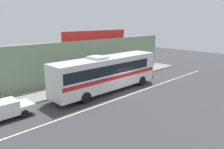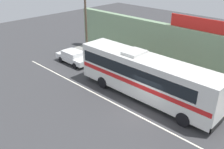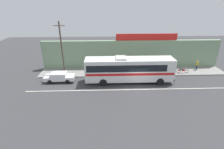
% 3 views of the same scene
% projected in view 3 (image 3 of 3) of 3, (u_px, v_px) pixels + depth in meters
% --- Properties ---
extents(ground_plane, '(70.00, 70.00, 0.00)m').
position_uv_depth(ground_plane, '(138.00, 87.00, 23.72)').
color(ground_plane, '#3A3A3D').
extents(sidewalk_slab, '(30.00, 3.60, 0.14)m').
position_uv_depth(sidewalk_slab, '(133.00, 72.00, 28.45)').
color(sidewalk_slab, gray).
rests_on(sidewalk_slab, ground_plane).
extents(storefront_facade, '(30.00, 0.70, 4.80)m').
position_uv_depth(storefront_facade, '(131.00, 54.00, 29.48)').
color(storefront_facade, gray).
rests_on(storefront_facade, ground_plane).
extents(storefront_billboard, '(10.20, 0.12, 1.10)m').
position_uv_depth(storefront_billboard, '(147.00, 37.00, 28.38)').
color(storefront_billboard, red).
rests_on(storefront_billboard, storefront_facade).
extents(road_center_stripe, '(30.00, 0.14, 0.01)m').
position_uv_depth(road_center_stripe, '(139.00, 89.00, 22.98)').
color(road_center_stripe, silver).
rests_on(road_center_stripe, ground_plane).
extents(intercity_bus, '(12.41, 2.67, 3.78)m').
position_uv_depth(intercity_bus, '(129.00, 69.00, 24.32)').
color(intercity_bus, silver).
rests_on(intercity_bus, ground_plane).
extents(parked_car, '(4.28, 1.89, 1.37)m').
position_uv_depth(parked_car, '(59.00, 77.00, 24.98)').
color(parked_car, silver).
rests_on(parked_car, ground_plane).
extents(utility_pole, '(1.60, 0.22, 8.19)m').
position_uv_depth(utility_pole, '(62.00, 49.00, 25.05)').
color(utility_pole, brown).
rests_on(utility_pole, sidewalk_slab).
extents(motorcycle_green, '(1.92, 0.56, 0.94)m').
position_uv_depth(motorcycle_green, '(183.00, 71.00, 27.59)').
color(motorcycle_green, black).
rests_on(motorcycle_green, sidewalk_slab).
extents(motorcycle_blue, '(1.84, 0.56, 0.94)m').
position_uv_depth(motorcycle_blue, '(156.00, 71.00, 27.37)').
color(motorcycle_blue, black).
rests_on(motorcycle_blue, sidewalk_slab).
extents(motorcycle_red, '(1.95, 0.56, 0.94)m').
position_uv_depth(motorcycle_red, '(170.00, 70.00, 27.67)').
color(motorcycle_red, black).
rests_on(motorcycle_red, sidewalk_slab).
extents(pedestrian_far_left, '(0.30, 0.48, 1.65)m').
position_uv_depth(pedestrian_far_left, '(197.00, 64.00, 28.71)').
color(pedestrian_far_left, navy).
rests_on(pedestrian_far_left, sidewalk_slab).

